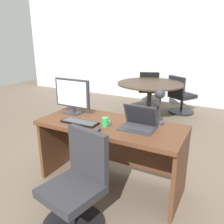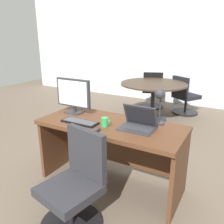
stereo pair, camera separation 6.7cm
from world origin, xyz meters
TOP-DOWN VIEW (x-y plane):
  - ground at (0.00, 1.50)m, footprint 12.00×12.00m
  - back_wall at (0.00, 3.90)m, footprint 10.00×0.10m
  - desk at (0.00, 0.04)m, footprint 1.60×0.68m
  - monitor at (-0.58, 0.10)m, footprint 0.47×0.16m
  - laptop at (0.32, 0.04)m, footprint 0.35×0.27m
  - keyboard at (-0.30, -0.15)m, footprint 0.42×0.15m
  - mouse at (-0.01, -0.26)m, footprint 0.05×0.09m
  - desk_lamp at (0.46, 0.23)m, footprint 0.12×0.14m
  - coffee_mug at (-0.01, -0.10)m, footprint 0.10×0.07m
  - office_chair at (0.03, -0.68)m, footprint 0.56×0.57m
  - meeting_table at (-0.35, 2.32)m, footprint 1.30×1.30m
  - meeting_chair_near at (0.11, 3.08)m, footprint 0.63×0.64m
  - meeting_chair_far at (-0.67, 3.16)m, footprint 0.59×0.61m

SIDE VIEW (x-z plane):
  - ground at x=0.00m, z-range 0.00..0.00m
  - meeting_chair_near at x=0.11m, z-range -0.08..0.76m
  - office_chair at x=0.03m, z-range -0.09..0.80m
  - meeting_chair_far at x=-0.67m, z-range -0.07..0.80m
  - desk at x=0.00m, z-range 0.17..0.93m
  - meeting_table at x=-0.35m, z-range 0.20..0.98m
  - keyboard at x=-0.30m, z-range 0.76..0.78m
  - mouse at x=-0.01m, z-range 0.76..0.80m
  - coffee_mug at x=-0.01m, z-range 0.76..0.86m
  - laptop at x=0.32m, z-range 0.71..0.95m
  - monitor at x=-0.58m, z-range 0.78..1.20m
  - desk_lamp at x=0.46m, z-range 0.85..1.24m
  - back_wall at x=0.00m, z-range 0.00..2.80m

